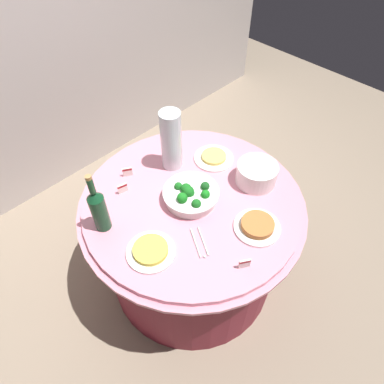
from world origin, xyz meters
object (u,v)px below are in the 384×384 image
wine_bottle (98,209)px  serving_tongs (200,243)px  broccoli_bowl (190,194)px  decorative_fruit_vase (171,142)px  label_placard_front (122,188)px  label_placard_mid (245,263)px  food_plate_fried_egg (151,251)px  plate_stack (257,174)px  label_placard_rear (127,171)px  food_plate_noodles (214,158)px  food_plate_peanuts (257,226)px

wine_bottle → serving_tongs: bearing=-57.4°
broccoli_bowl → decorative_fruit_vase: (0.11, 0.25, 0.12)m
label_placard_front → label_placard_mid: same height
serving_tongs → label_placard_mid: (0.05, -0.22, 0.03)m
food_plate_fried_egg → label_placard_mid: size_ratio=4.00×
label_placard_front → label_placard_mid: (0.10, -0.71, 0.00)m
label_placard_front → plate_stack: bearing=-38.5°
broccoli_bowl → serving_tongs: bearing=-125.7°
plate_stack → label_placard_rear: 0.68m
plate_stack → label_placard_mid: plate_stack is taller
serving_tongs → food_plate_noodles: size_ratio=0.73×
food_plate_fried_egg → label_placard_rear: label_placard_rear is taller
label_placard_front → wine_bottle: bearing=-151.3°
broccoli_bowl → decorative_fruit_vase: 0.30m
label_placard_front → label_placard_rear: bearing=40.3°
broccoli_bowl → label_placard_rear: size_ratio=5.09×
wine_bottle → food_plate_noodles: (0.71, -0.05, -0.12)m
label_placard_front → label_placard_rear: 0.12m
food_plate_noodles → label_placard_front: label_placard_front is taller
label_placard_rear → decorative_fruit_vase: bearing=-24.8°
broccoli_bowl → food_plate_fried_egg: size_ratio=1.27×
plate_stack → food_plate_noodles: bearing=96.4°
decorative_fruit_vase → food_plate_noodles: 0.28m
broccoli_bowl → wine_bottle: (-0.40, 0.17, 0.09)m
food_plate_fried_egg → serving_tongs: bearing=-33.0°
food_plate_noodles → label_placard_mid: bearing=-126.6°
plate_stack → label_placard_mid: size_ratio=3.82×
decorative_fruit_vase → food_plate_peanuts: 0.61m
food_plate_noodles → wine_bottle: bearing=175.7°
food_plate_fried_egg → food_plate_peanuts: size_ratio=1.00×
wine_bottle → food_plate_noodles: wine_bottle is taller
wine_bottle → decorative_fruit_vase: (0.51, 0.08, 0.03)m
food_plate_peanuts → label_placard_rear: size_ratio=4.00×
wine_bottle → serving_tongs: 0.48m
food_plate_peanuts → food_plate_fried_egg: bearing=150.2°
plate_stack → food_plate_peanuts: size_ratio=0.95×
serving_tongs → label_placard_front: label_placard_front is taller
wine_bottle → label_placard_front: (0.19, 0.11, -0.10)m
serving_tongs → broccoli_bowl: bearing=54.3°
food_plate_peanuts → label_placard_front: bearing=116.0°
food_plate_fried_egg → food_plate_peanuts: bearing=-29.8°
food_plate_peanuts → label_placard_front: size_ratio=4.00×
wine_bottle → food_plate_fried_egg: wine_bottle is taller
food_plate_peanuts → label_placard_mid: size_ratio=4.00×
food_plate_noodles → food_plate_peanuts: food_plate_peanuts is taller
serving_tongs → food_plate_fried_egg: (-0.19, 0.12, 0.01)m
food_plate_peanuts → plate_stack: bearing=39.4°
serving_tongs → food_plate_fried_egg: 0.22m
label_placard_rear → wine_bottle: bearing=-147.2°
label_placard_front → label_placard_mid: 0.72m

